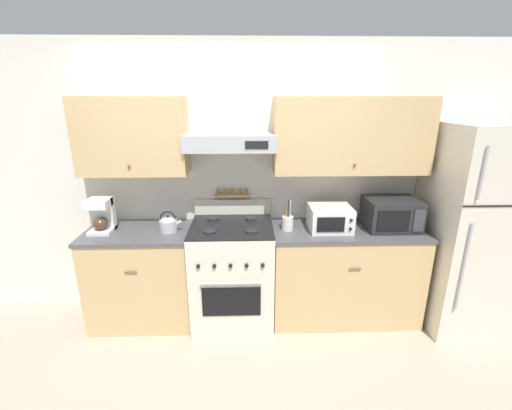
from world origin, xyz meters
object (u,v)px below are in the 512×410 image
Objects in this scene: stove_range at (233,273)px; toaster_oven at (330,218)px; refrigerator at (474,228)px; utensil_crock at (288,222)px; tea_kettle at (168,224)px; coffee_maker at (101,215)px; microwave at (391,214)px.

toaster_oven reaches higher than stove_range.
utensil_crock is (-1.67, 0.07, 0.05)m from refrigerator.
stove_range is at bearing -178.52° from toaster_oven.
tea_kettle is 1.45m from toaster_oven.
stove_range is 0.70m from utensil_crock.
utensil_crock reaches higher than stove_range.
refrigerator is at bearing -1.63° from coffee_maker.
utensil_crock is at bearing 2.80° from stove_range.
coffee_maker reaches higher than toaster_oven.
refrigerator is (2.18, -0.04, 0.44)m from stove_range.
tea_kettle is (-2.74, 0.07, 0.05)m from refrigerator.
utensil_crock is (-0.94, -0.02, -0.07)m from microwave.
microwave is 1.64× the size of utensil_crock.
microwave reaches higher than toaster_oven.
toaster_oven is at bearing -0.26° from utensil_crock.
coffee_maker is (-0.59, 0.03, 0.08)m from tea_kettle.
coffee_maker is (-1.15, 0.05, 0.57)m from stove_range.
stove_range is 5.55× the size of tea_kettle.
utensil_crock is at bearing 177.64° from refrigerator.
coffee_maker is at bearing 177.51° from stove_range.
microwave is at bearing 1.99° from toaster_oven.
stove_range is 1.03m from toaster_oven.
refrigerator is 6.59× the size of utensil_crock.
stove_range is 2.22m from refrigerator.
utensil_crock is (1.65, -0.03, -0.08)m from coffee_maker.
toaster_oven is at bearing -178.01° from microwave.
microwave is (2.01, 0.02, 0.07)m from tea_kettle.
refrigerator reaches higher than coffee_maker.
tea_kettle is at bearing 178.56° from refrigerator.
stove_range is 3.01× the size of toaster_oven.
refrigerator is 3.33m from coffee_maker.
utensil_crock reaches higher than toaster_oven.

